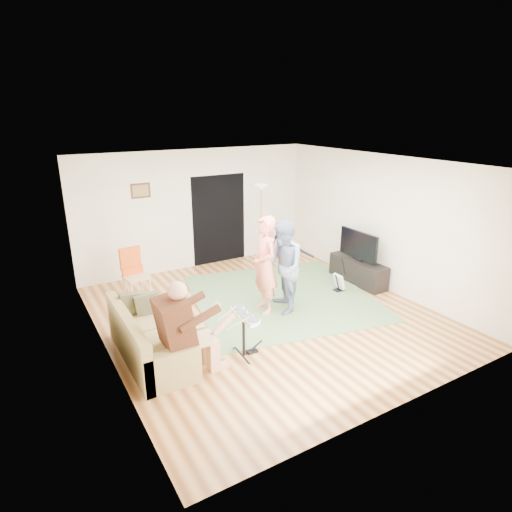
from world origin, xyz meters
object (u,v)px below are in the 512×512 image
at_px(guitar_spare, 339,281).
at_px(dining_chair, 136,281).
at_px(television, 358,245).
at_px(sofa, 146,343).
at_px(singer, 265,265).
at_px(guitarist, 283,267).
at_px(drum_kit, 244,337).
at_px(torchiere_lamp, 261,211).
at_px(tv_cabinet, 358,271).

relative_size(guitar_spare, dining_chair, 0.73).
distance_m(dining_chair, television, 4.56).
bearing_deg(sofa, guitar_spare, 6.48).
xyz_separation_m(sofa, singer, (2.35, 0.47, 0.63)).
distance_m(singer, guitarist, 0.32).
xyz_separation_m(drum_kit, singer, (1.06, 1.12, 0.58)).
xyz_separation_m(singer, torchiere_lamp, (1.20, 2.10, 0.43)).
xyz_separation_m(sofa, torchiere_lamp, (3.55, 2.57, 1.06)).
distance_m(sofa, drum_kit, 1.44).
relative_size(guitarist, guitar_spare, 2.31).
height_order(drum_kit, torchiere_lamp, torchiere_lamp).
bearing_deg(guitarist, drum_kit, -35.82).
bearing_deg(drum_kit, guitar_spare, 21.50).
bearing_deg(dining_chair, television, -29.48).
distance_m(guitar_spare, dining_chair, 4.04).
height_order(guitarist, tv_cabinet, guitarist).
xyz_separation_m(tv_cabinet, television, (-0.05, 0.00, 0.60)).
distance_m(sofa, dining_chair, 2.26).
bearing_deg(torchiere_lamp, dining_chair, -173.09).
bearing_deg(television, guitar_spare, -164.97).
height_order(guitarist, dining_chair, guitarist).
distance_m(singer, tv_cabinet, 2.53).
distance_m(guitarist, torchiere_lamp, 2.49).
height_order(sofa, guitarist, guitarist).
bearing_deg(torchiere_lamp, tv_cabinet, -57.47).
bearing_deg(drum_kit, tv_cabinet, 20.12).
height_order(sofa, torchiere_lamp, torchiere_lamp).
distance_m(singer, guitar_spare, 1.91).
bearing_deg(drum_kit, singer, 46.64).
bearing_deg(singer, television, 101.43).
relative_size(torchiere_lamp, television, 1.86).
bearing_deg(sofa, television, 7.61).
bearing_deg(guitarist, guitar_spare, 114.55).
height_order(guitarist, torchiere_lamp, torchiere_lamp).
distance_m(sofa, tv_cabinet, 4.83).
relative_size(drum_kit, torchiere_lamp, 0.37).
height_order(drum_kit, guitar_spare, guitar_spare).
bearing_deg(guitarist, sofa, -64.77).
distance_m(guitarist, tv_cabinet, 2.27).
relative_size(guitarist, dining_chair, 1.68).
bearing_deg(guitarist, dining_chair, -113.00).
relative_size(singer, dining_chair, 1.76).
height_order(guitar_spare, tv_cabinet, guitar_spare).
height_order(guitarist, television, guitarist).
xyz_separation_m(guitar_spare, torchiere_lamp, (-0.58, 2.11, 1.11)).
relative_size(singer, tv_cabinet, 1.27).
distance_m(sofa, singer, 2.48).
xyz_separation_m(dining_chair, tv_cabinet, (4.30, -1.57, -0.11)).
bearing_deg(guitarist, torchiere_lamp, 176.28).
height_order(singer, torchiere_lamp, torchiere_lamp).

